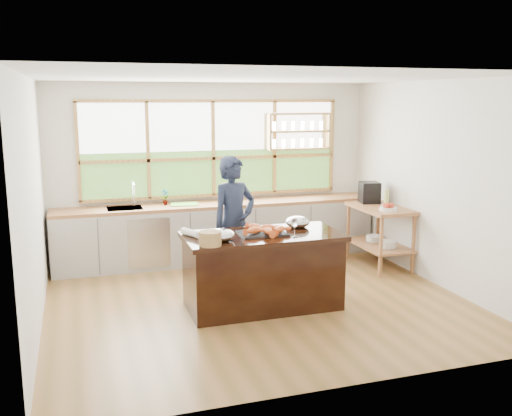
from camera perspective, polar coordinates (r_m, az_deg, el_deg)
name	(u,v)px	position (r m, az deg, el deg)	size (l,w,h in m)	color
ground_plane	(257,301)	(7.12, 0.15, -9.31)	(5.00, 5.00, 0.00)	olive
room_shell	(247,156)	(7.22, -0.92, 5.26)	(5.02, 4.52, 2.71)	silver
back_counter	(218,231)	(8.78, -3.87, -2.34)	(4.90, 0.63, 0.90)	#A9A59F
right_shelf_unit	(380,226)	(8.60, 12.30, -1.81)	(0.62, 1.10, 0.90)	#AA6B41
island	(263,270)	(6.80, 0.67, -6.27)	(1.85, 0.90, 0.90)	black
cook	(234,223)	(7.38, -2.22, -1.53)	(0.64, 0.42, 1.75)	#1A2238
potted_plant	(165,197)	(8.58, -9.09, 1.10)	(0.13, 0.09, 0.24)	slate
cutting_board	(184,204)	(8.58, -7.18, 0.39)	(0.40, 0.30, 0.01)	#5FBF3A
espresso_machine	(369,192)	(8.82, 11.27, 1.54)	(0.28, 0.30, 0.32)	black
wine_bottle	(386,198)	(8.50, 12.91, 0.95)	(0.07, 0.07, 0.27)	#ACC863
fruit_bowl	(389,208)	(8.26, 13.11, 0.02)	(0.25, 0.25, 0.11)	silver
slate_board	(263,233)	(6.69, 0.65, -2.52)	(0.55, 0.40, 0.02)	black
lobster_pile	(265,229)	(6.65, 0.92, -2.15)	(0.52, 0.48, 0.08)	#E25020
mixing_bowl_left	(221,235)	(6.37, -3.49, -2.72)	(0.30, 0.30, 0.14)	silver
mixing_bowl_right	(297,222)	(7.04, 4.17, -1.41)	(0.30, 0.30, 0.14)	silver
wine_glass	(294,223)	(6.51, 3.87, -1.54)	(0.08, 0.08, 0.22)	silver
wicker_basket	(210,239)	(6.16, -4.61, -3.06)	(0.24, 0.24, 0.16)	#9F8347
parchment_roll	(191,233)	(6.60, -6.54, -2.48)	(0.08, 0.08, 0.30)	white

